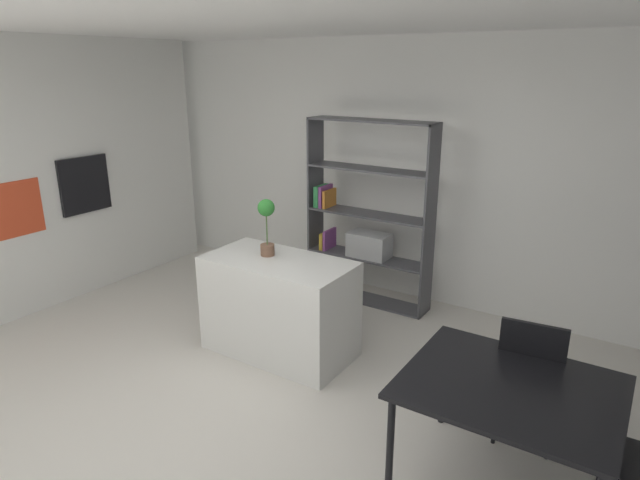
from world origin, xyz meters
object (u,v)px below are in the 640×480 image
at_px(potted_plant_on_island, 267,221).
at_px(dining_chair_far, 530,372).
at_px(built_in_oven, 85,184).
at_px(kitchen_island, 279,307).
at_px(dining_table, 510,394).
at_px(open_bookshelf, 364,224).

distance_m(potted_plant_on_island, dining_chair_far, 2.39).
bearing_deg(built_in_oven, kitchen_island, 0.22).
distance_m(built_in_oven, dining_table, 4.83).
distance_m(built_in_oven, dining_chair_far, 4.82).
relative_size(potted_plant_on_island, open_bookshelf, 0.26).
distance_m(dining_table, dining_chair_far, 0.53).
bearing_deg(dining_table, kitchen_island, 163.91).
xyz_separation_m(kitchen_island, dining_chair_far, (2.15, -0.10, 0.11)).
bearing_deg(built_in_oven, potted_plant_on_island, 1.27).
height_order(potted_plant_on_island, open_bookshelf, open_bookshelf).
bearing_deg(kitchen_island, dining_chair_far, -2.78).
distance_m(kitchen_island, dining_table, 2.23).
distance_m(built_in_oven, kitchen_island, 2.74).
xyz_separation_m(built_in_oven, kitchen_island, (2.63, 0.01, -0.80)).
bearing_deg(dining_table, open_bookshelf, 135.45).
xyz_separation_m(built_in_oven, open_bookshelf, (2.69, 1.43, -0.37)).
bearing_deg(built_in_oven, dining_table, -7.26).
bearing_deg(potted_plant_on_island, open_bookshelf, 81.13).
xyz_separation_m(built_in_oven, dining_chair_far, (4.77, -0.09, -0.68)).
xyz_separation_m(open_bookshelf, dining_table, (2.07, -2.04, -0.20)).
height_order(open_bookshelf, dining_chair_far, open_bookshelf).
relative_size(built_in_oven, dining_table, 0.51).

